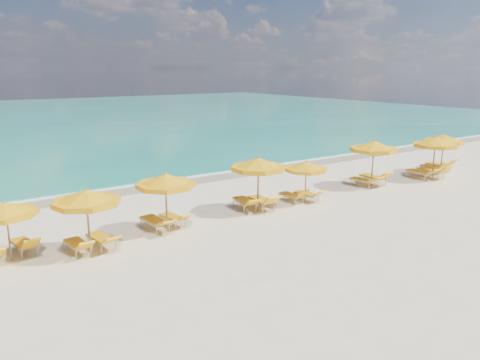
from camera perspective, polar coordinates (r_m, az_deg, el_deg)
ground_plane at (r=20.93m, az=2.31°, el=-3.99°), size 120.00×120.00×0.00m
ocean at (r=65.43m, az=-23.73°, el=6.82°), size 120.00×80.00×0.30m
wet_sand_band at (r=27.02m, az=-7.05°, el=-0.07°), size 120.00×2.60×0.01m
foam_line at (r=27.72m, az=-7.81°, el=0.25°), size 120.00×1.20×0.03m
whitecap_near at (r=34.14m, az=-23.63°, el=1.72°), size 14.00×0.36×0.05m
whitecap_far at (r=45.15m, az=-7.71°, el=5.34°), size 18.00×0.30×0.05m
umbrella_1 at (r=17.10m, az=-26.68°, el=-3.28°), size 2.34×2.34×2.07m
umbrella_2 at (r=16.64m, az=-18.24°, el=-2.08°), size 2.60×2.60×2.36m
umbrella_3 at (r=18.30m, az=-9.08°, el=-0.13°), size 3.06×3.06×2.37m
umbrella_4 at (r=20.66m, az=2.23°, el=1.91°), size 3.25×3.25×2.51m
umbrella_5 at (r=22.21m, az=8.06°, el=1.61°), size 2.51×2.51×2.07m
umbrella_6 at (r=26.11m, az=16.00°, el=3.95°), size 3.04×3.04×2.58m
umbrella_7 at (r=29.00m, az=22.73°, el=4.26°), size 2.98×2.98×2.54m
umbrella_8 at (r=31.12m, az=23.58°, el=4.59°), size 2.83×2.83×2.44m
lounger_1_right at (r=18.03m, az=-24.81°, el=-7.48°), size 0.81×1.75×0.81m
lounger_2_left at (r=17.33m, az=-19.15°, el=-7.81°), size 0.69×1.72×0.73m
lounger_2_right at (r=17.62m, az=-16.50°, el=-7.23°), size 0.79×1.85×0.71m
lounger_3_left at (r=18.93m, az=-10.25°, el=-5.37°), size 0.79×2.02×0.72m
lounger_3_right at (r=19.45m, az=-8.16°, el=-4.88°), size 0.81×1.73×0.67m
lounger_4_left at (r=21.30m, az=0.59°, el=-3.01°), size 1.01×2.03×0.78m
lounger_4_right at (r=21.46m, az=2.65°, el=-2.88°), size 0.90×2.05×0.86m
lounger_5_left at (r=22.61m, az=6.32°, el=-2.19°), size 0.63×1.62×0.79m
lounger_5_right at (r=22.99m, az=8.19°, el=-2.00°), size 0.76×1.69×0.70m
lounger_6_left at (r=26.34m, az=14.81°, el=-0.30°), size 0.79×1.86×0.74m
lounger_6_right at (r=26.98m, az=15.94°, el=0.02°), size 0.82×2.02×0.93m
lounger_7_left at (r=29.21m, az=21.04°, el=0.61°), size 0.66×1.96×0.78m
lounger_7_right at (r=29.85m, az=22.34°, el=0.79°), size 0.78×2.04×0.90m
lounger_8_left at (r=31.17m, az=22.35°, el=1.23°), size 0.69×1.74×0.85m
lounger_8_right at (r=31.99m, az=23.07°, el=1.48°), size 0.73×1.85×0.89m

